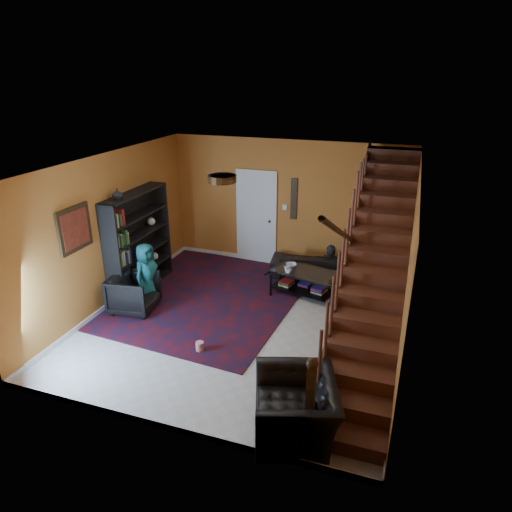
% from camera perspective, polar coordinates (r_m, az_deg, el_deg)
% --- Properties ---
extents(floor, '(5.50, 5.50, 0.00)m').
position_cam_1_polar(floor, '(8.14, -1.50, -8.28)').
color(floor, beige).
rests_on(floor, ground).
extents(room, '(5.50, 5.50, 5.50)m').
position_cam_1_polar(room, '(9.66, -6.18, -2.85)').
color(room, '#C5742B').
rests_on(room, ground).
extents(staircase, '(0.95, 5.02, 3.18)m').
position_cam_1_polar(staircase, '(7.11, 14.64, -1.14)').
color(staircase, brown).
rests_on(staircase, floor).
extents(bookshelf, '(0.35, 1.80, 2.00)m').
position_cam_1_polar(bookshelf, '(9.22, -14.40, 1.45)').
color(bookshelf, black).
rests_on(bookshelf, floor).
extents(door, '(0.82, 0.05, 2.05)m').
position_cam_1_polar(door, '(10.28, 0.06, 4.72)').
color(door, silver).
rests_on(door, floor).
extents(framed_picture, '(0.04, 0.74, 0.74)m').
position_cam_1_polar(framed_picture, '(7.94, -21.72, 3.17)').
color(framed_picture, maroon).
rests_on(framed_picture, room).
extents(wall_hanging, '(0.14, 0.03, 0.90)m').
position_cam_1_polar(wall_hanging, '(9.91, 4.76, 7.12)').
color(wall_hanging, black).
rests_on(wall_hanging, room).
extents(ceiling_fixture, '(0.40, 0.40, 0.10)m').
position_cam_1_polar(ceiling_fixture, '(6.41, -4.27, 9.63)').
color(ceiling_fixture, '#3F2814').
rests_on(ceiling_fixture, room).
extents(rug, '(3.75, 4.21, 0.02)m').
position_cam_1_polar(rug, '(9.06, -6.51, -4.94)').
color(rug, '#460C14').
rests_on(rug, floor).
extents(sofa, '(1.91, 0.95, 0.54)m').
position_cam_1_polar(sofa, '(9.81, 7.33, -1.10)').
color(sofa, black).
rests_on(sofa, floor).
extents(armchair_left, '(0.88, 0.86, 0.72)m').
position_cam_1_polar(armchair_left, '(8.63, -15.01, -4.48)').
color(armchair_left, black).
rests_on(armchair_left, floor).
extents(armchair_right, '(1.27, 1.36, 0.72)m').
position_cam_1_polar(armchair_right, '(5.81, 4.98, -18.42)').
color(armchair_right, black).
rests_on(armchair_right, floor).
extents(person_adult_a, '(0.45, 0.31, 1.20)m').
position_cam_1_polar(person_adult_a, '(9.85, 9.17, -1.85)').
color(person_adult_a, black).
rests_on(person_adult_a, sofa).
extents(person_adult_b, '(0.65, 0.53, 1.24)m').
position_cam_1_polar(person_adult_b, '(9.79, 11.61, -2.06)').
color(person_adult_b, black).
rests_on(person_adult_b, sofa).
extents(person_child, '(0.47, 0.64, 1.22)m').
position_cam_1_polar(person_child, '(8.71, -13.49, -2.25)').
color(person_child, '#1A6562').
rests_on(person_child, armchair_left).
extents(coffee_table, '(1.40, 1.03, 0.48)m').
position_cam_1_polar(coffee_table, '(9.04, 6.12, -3.09)').
color(coffee_table, black).
rests_on(coffee_table, floor).
extents(cup_a, '(0.13, 0.13, 0.09)m').
position_cam_1_polar(cup_a, '(8.82, 4.08, -1.92)').
color(cup_a, '#999999').
rests_on(cup_a, coffee_table).
extents(cup_b, '(0.12, 0.12, 0.10)m').
position_cam_1_polar(cup_b, '(8.91, 3.87, -1.62)').
color(cup_b, '#999999').
rests_on(cup_b, coffee_table).
extents(bowl, '(0.28, 0.28, 0.05)m').
position_cam_1_polar(bowl, '(9.16, 4.41, -1.12)').
color(bowl, '#999999').
rests_on(bowl, coffee_table).
extents(vase, '(0.18, 0.18, 0.19)m').
position_cam_1_polar(vase, '(8.49, -16.94, 7.43)').
color(vase, '#999999').
rests_on(vase, bookshelf).
extents(popcorn_bucket, '(0.15, 0.15, 0.15)m').
position_cam_1_polar(popcorn_bucket, '(7.39, -7.05, -11.12)').
color(popcorn_bucket, red).
rests_on(popcorn_bucket, rug).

